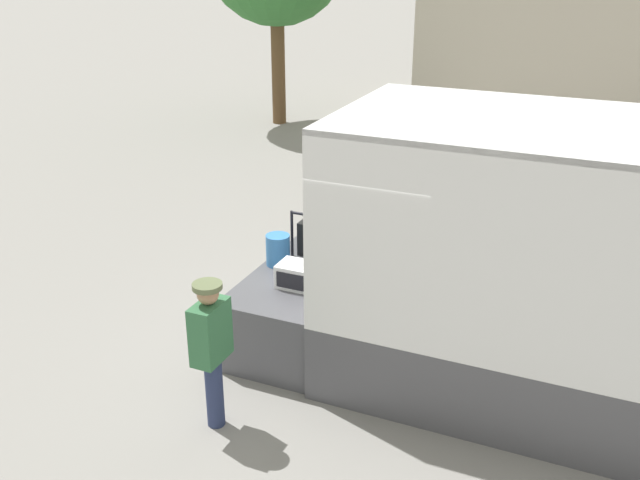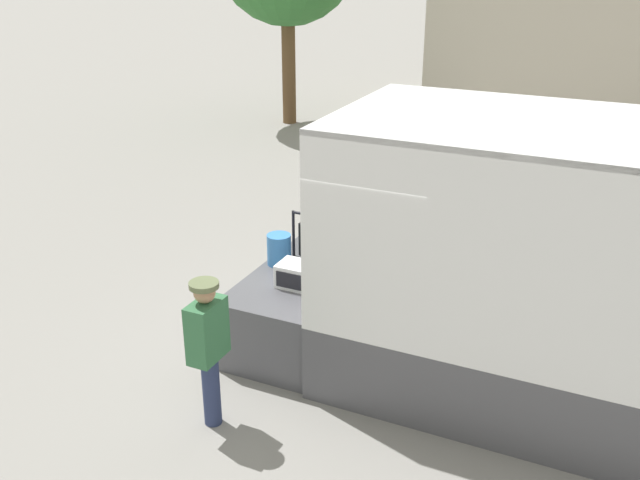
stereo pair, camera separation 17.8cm
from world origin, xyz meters
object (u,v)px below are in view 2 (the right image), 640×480
orange_bucket (279,250)px  portable_generator (327,237)px  microwave (301,276)px  worker_person (208,340)px

orange_bucket → portable_generator: bearing=52.1°
microwave → portable_generator: bearing=96.4°
orange_bucket → worker_person: bearing=-81.4°
microwave → portable_generator: 0.98m
microwave → worker_person: (-0.20, -1.63, -0.03)m
portable_generator → orange_bucket: (-0.41, -0.53, -0.03)m
microwave → portable_generator: size_ratio=0.73×
microwave → worker_person: size_ratio=0.33×
portable_generator → worker_person: (-0.09, -2.60, -0.12)m
portable_generator → worker_person: worker_person is taller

